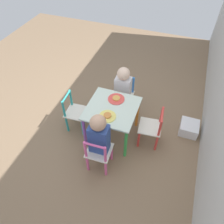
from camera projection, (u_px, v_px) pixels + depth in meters
name	position (u px, v px, depth m)	size (l,w,h in m)	color
ground_plane	(112.00, 134.00, 2.85)	(6.00, 6.00, 0.00)	#7F664C
kids_table	(112.00, 112.00, 2.55)	(0.57, 0.57, 0.49)	silver
chair_blue	(123.00, 95.00, 2.98)	(0.26, 0.26, 0.53)	silver
chair_pink	(99.00, 153.00, 2.34)	(0.27, 0.27, 0.53)	silver
chair_teal	(75.00, 113.00, 2.75)	(0.28, 0.28, 0.53)	silver
chair_red	(152.00, 128.00, 2.58)	(0.28, 0.28, 0.53)	silver
child_left	(123.00, 88.00, 2.80)	(0.22, 0.20, 0.73)	#4C608E
child_right	(100.00, 137.00, 2.23)	(0.22, 0.21, 0.79)	#7A6B5B
plate_left	(116.00, 99.00, 2.58)	(0.20, 0.20, 0.03)	#E54C47
plate_right	(107.00, 116.00, 2.39)	(0.19, 0.19, 0.03)	#EADB66
storage_bin	(189.00, 128.00, 2.83)	(0.25, 0.23, 0.14)	silver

